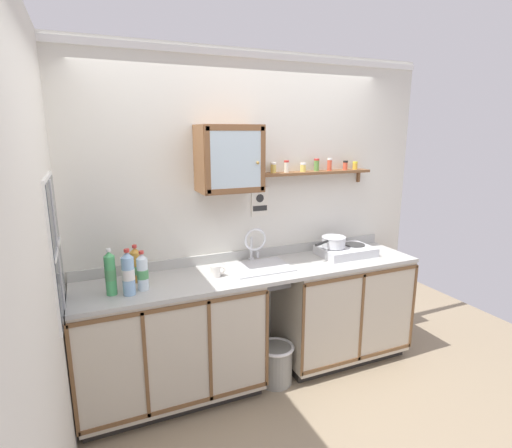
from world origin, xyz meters
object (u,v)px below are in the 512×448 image
at_px(sink, 259,270).
at_px(bottle_soda_green_0, 110,273).
at_px(bottle_opaque_white_3, 129,275).
at_px(wall_cabinet, 229,159).
at_px(bottle_juice_amber_1, 136,266).
at_px(trash_bin, 276,363).
at_px(saucepan, 333,242).
at_px(warning_sign, 260,202).
at_px(bottle_water_clear_4, 143,272).
at_px(hot_plate_stove, 345,251).
at_px(bottle_water_blue_2, 128,274).
at_px(mug, 216,271).

relative_size(sink, bottle_soda_green_0, 1.50).
height_order(bottle_opaque_white_3, wall_cabinet, wall_cabinet).
relative_size(bottle_juice_amber_1, trash_bin, 0.83).
distance_m(saucepan, trash_bin, 1.13).
bearing_deg(saucepan, bottle_opaque_white_3, -178.40).
xyz_separation_m(saucepan, bottle_juice_amber_1, (-1.67, 0.05, -0.01)).
bearing_deg(warning_sign, bottle_water_clear_4, -160.97).
relative_size(hot_plate_stove, wall_cabinet, 0.93).
distance_m(saucepan, warning_sign, 0.74).
height_order(bottle_water_blue_2, trash_bin, bottle_water_blue_2).
xyz_separation_m(saucepan, mug, (-1.10, -0.08, -0.09)).
height_order(wall_cabinet, warning_sign, wall_cabinet).
bearing_deg(hot_plate_stove, sink, 179.60).
xyz_separation_m(bottle_opaque_white_3, mug, (0.62, -0.03, -0.05)).
xyz_separation_m(hot_plate_stove, bottle_water_clear_4, (-1.76, -0.11, 0.09)).
height_order(sink, bottle_water_clear_4, sink).
bearing_deg(bottle_water_blue_2, bottle_water_clear_4, 26.50).
bearing_deg(saucepan, hot_plate_stove, -11.34).
xyz_separation_m(sink, hot_plate_stove, (0.83, -0.01, 0.06)).
distance_m(sink, bottle_juice_amber_1, 0.96).
height_order(bottle_juice_amber_1, bottle_opaque_white_3, bottle_juice_amber_1).
distance_m(wall_cabinet, trash_bin, 1.70).
xyz_separation_m(hot_plate_stove, trash_bin, (-0.76, -0.17, -0.82)).
bearing_deg(bottle_soda_green_0, warning_sign, 16.07).
height_order(hot_plate_stove, saucepan, saucepan).
bearing_deg(hot_plate_stove, trash_bin, -167.39).
xyz_separation_m(bottle_soda_green_0, wall_cabinet, (0.92, 0.21, 0.72)).
bearing_deg(trash_bin, saucepan, 16.68).
height_order(bottle_water_blue_2, mug, bottle_water_blue_2).
height_order(bottle_water_clear_4, warning_sign, warning_sign).
height_order(wall_cabinet, trash_bin, wall_cabinet).
distance_m(sink, bottle_opaque_white_3, 1.02).
xyz_separation_m(sink, bottle_water_blue_2, (-1.02, -0.16, 0.17)).
bearing_deg(sink, bottle_water_clear_4, -173.09).
bearing_deg(saucepan, bottle_juice_amber_1, 178.44).
relative_size(bottle_opaque_white_3, warning_sign, 0.88).
bearing_deg(mug, bottle_opaque_white_3, 177.00).
relative_size(mug, trash_bin, 0.34).
height_order(bottle_juice_amber_1, warning_sign, warning_sign).
bearing_deg(bottle_juice_amber_1, trash_bin, -13.13).
bearing_deg(bottle_juice_amber_1, hot_plate_stove, -2.20).
xyz_separation_m(bottle_water_blue_2, warning_sign, (1.13, 0.41, 0.34)).
xyz_separation_m(bottle_juice_amber_1, warning_sign, (1.06, 0.18, 0.36)).
height_order(sink, wall_cabinet, wall_cabinet).
relative_size(bottle_soda_green_0, bottle_juice_amber_1, 1.15).
xyz_separation_m(saucepan, bottle_water_clear_4, (-1.64, -0.13, -0.00)).
bearing_deg(sink, wall_cabinet, 155.67).
distance_m(bottle_water_clear_4, mug, 0.55).
bearing_deg(bottle_opaque_white_3, bottle_water_blue_2, -95.26).
relative_size(mug, warning_sign, 0.46).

